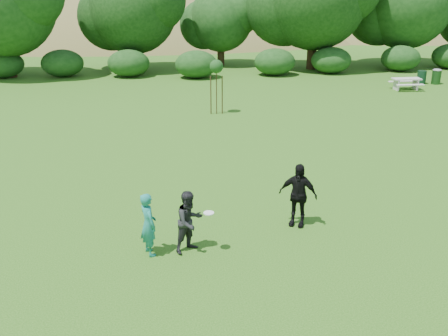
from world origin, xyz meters
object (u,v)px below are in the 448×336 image
Objects in this scene: player_teal at (148,224)px; picnic_table at (406,82)px; trash_can_lidded at (436,76)px; player_grey at (189,222)px; trash_can_near at (422,77)px; player_black at (298,195)px; sapling at (216,68)px.

picnic_table is at bearing -62.97° from player_teal.
player_grey is at bearing -130.80° from trash_can_lidded.
trash_can_near is 0.86× the size of trash_can_lidded.
player_black reaches higher than player_grey.
player_black is at bearing -97.44° from player_teal.
sapling is 13.88m from picnic_table.
player_black is at bearing -127.01° from trash_can_lidded.
player_teal reaches higher than trash_can_near.
sapling is at bearing -157.56° from trash_can_lidded.
trash_can_near is 2.75m from picnic_table.
player_black is (3.11, 1.11, 0.11)m from player_grey.
player_teal is 1.86× the size of trash_can_near.
player_teal is 28.29m from trash_can_lidded.
trash_can_lidded reaches higher than trash_can_near.
player_grey is 1.83× the size of trash_can_near.
player_teal reaches higher than player_grey.
player_teal is 1.59× the size of trash_can_lidded.
trash_can_lidded is at bearing 29.57° from picnic_table.
picnic_table is (11.91, 18.06, -0.41)m from player_black.
sapling is 2.71× the size of trash_can_lidded.
sapling is at bearing 45.63° from player_grey.
player_black is (4.15, 1.16, 0.09)m from player_teal.
player_teal is 14.81m from sapling.
player_teal is 27.78m from trash_can_near.
trash_can_near is (17.04, 21.04, -0.37)m from player_grey.
player_black is at bearing -124.93° from trash_can_near.
player_black is 24.74m from trash_can_lidded.
player_grey is 14.56m from sapling.
player_grey is at bearing -109.98° from player_teal.
player_black is 1.77× the size of trash_can_lidded.
player_grey is 0.89× the size of player_black.
sapling reaches higher than picnic_table.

